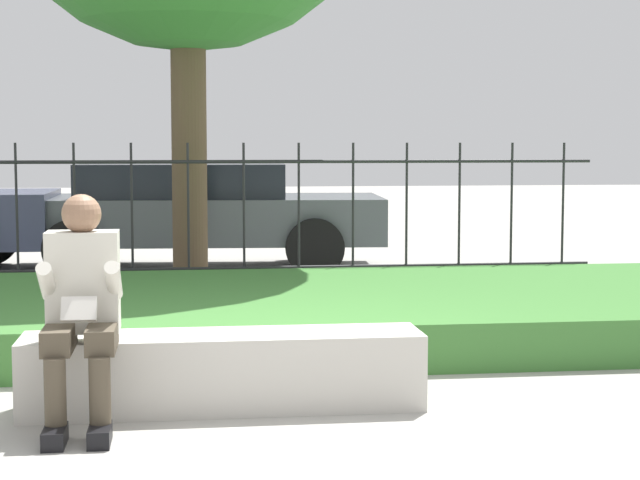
# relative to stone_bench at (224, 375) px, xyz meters

# --- Properties ---
(ground_plane) EXTENTS (60.00, 60.00, 0.00)m
(ground_plane) POSITION_rel_stone_bench_xyz_m (0.10, 0.00, -0.19)
(ground_plane) COLOR #9E9B93
(stone_bench) EXTENTS (2.25, 0.48, 0.43)m
(stone_bench) POSITION_rel_stone_bench_xyz_m (0.00, 0.00, 0.00)
(stone_bench) COLOR beige
(stone_bench) RESTS_ON ground_plane
(person_seated_reader) EXTENTS (0.42, 0.73, 1.23)m
(person_seated_reader) POSITION_rel_stone_bench_xyz_m (-0.75, -0.27, 0.47)
(person_seated_reader) COLOR black
(person_seated_reader) RESTS_ON ground_plane
(grass_berm) EXTENTS (9.38, 3.19, 0.33)m
(grass_berm) POSITION_rel_stone_bench_xyz_m (0.10, 2.29, -0.03)
(grass_berm) COLOR #3D7533
(grass_berm) RESTS_ON ground_plane
(iron_fence) EXTENTS (7.38, 0.03, 1.50)m
(iron_fence) POSITION_rel_stone_bench_xyz_m (0.10, 4.22, 0.59)
(iron_fence) COLOR #232326
(iron_fence) RESTS_ON ground_plane
(car_parked_center) EXTENTS (4.42, 2.13, 1.25)m
(car_parked_center) POSITION_rel_stone_bench_xyz_m (-0.07, 6.76, 0.50)
(car_parked_center) COLOR #4C5156
(car_parked_center) RESTS_ON ground_plane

